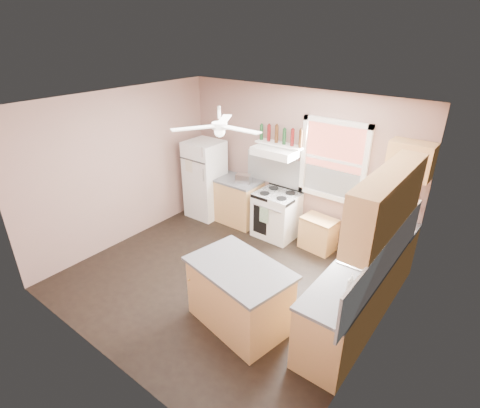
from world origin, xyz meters
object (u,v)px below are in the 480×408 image
Objects in this scene: island at (240,296)px; toaster at (244,179)px; refrigerator at (205,179)px; stove at (277,215)px; cart at (318,234)px.

toaster is at bearing 136.95° from island.
refrigerator is at bearing 170.19° from toaster.
toaster is at bearing -173.34° from stove.
island is at bearing -69.56° from toaster.
cart is at bearing 101.51° from island.
refrigerator is 1.67m from stove.
refrigerator is 2.68× the size of cart.
stove is at bearing 121.99° from island.
island is at bearing -67.66° from stove.
toaster is (0.90, 0.10, 0.20)m from refrigerator.
refrigerator is 0.93m from toaster.
cart is (0.84, 0.05, -0.14)m from stove.
toaster reaches higher than cart.
stove is 0.86m from cart.
toaster is at bearing 5.24° from refrigerator.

